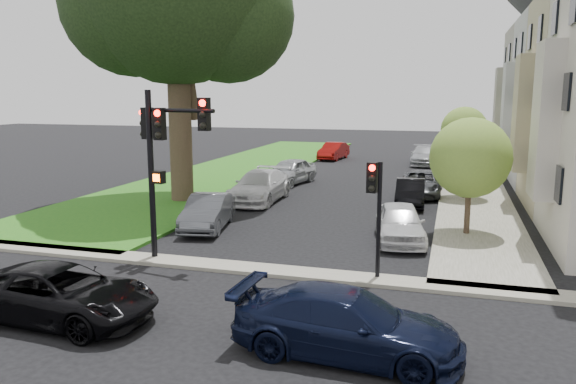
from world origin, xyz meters
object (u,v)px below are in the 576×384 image
(traffic_signal_main, at_px, (163,145))
(small_tree_a, at_px, (470,158))
(traffic_signal_secondary, at_px, (375,198))
(car_cross_near, at_px, (60,294))
(small_tree_c, at_px, (464,130))
(car_cross_far, at_px, (346,323))
(small_tree_b, at_px, (466,148))
(car_parked_1, at_px, (410,193))
(car_parked_2, at_px, (421,183))
(car_parked_6, at_px, (260,186))
(car_parked_5, at_px, (208,212))
(car_parked_7, at_px, (290,171))
(car_parked_9, at_px, (334,151))
(car_parked_4, at_px, (424,156))
(car_parked_0, at_px, (400,223))

(traffic_signal_main, bearing_deg, small_tree_a, 32.82)
(small_tree_a, xyz_separation_m, traffic_signal_secondary, (-2.74, -6.21, -0.58))
(car_cross_near, bearing_deg, small_tree_a, -37.87)
(traffic_signal_secondary, bearing_deg, small_tree_c, 83.34)
(car_cross_near, xyz_separation_m, car_cross_far, (7.01, 0.13, 0.03))
(small_tree_a, height_order, small_tree_c, small_tree_a)
(small_tree_a, bearing_deg, small_tree_b, 90.00)
(traffic_signal_secondary, distance_m, car_parked_1, 11.81)
(small_tree_a, distance_m, car_cross_far, 11.75)
(small_tree_c, distance_m, traffic_signal_secondary, 23.60)
(small_tree_a, xyz_separation_m, car_parked_2, (-2.23, 8.43, -2.38))
(small_tree_c, relative_size, car_parked_6, 0.85)
(car_parked_5, bearing_deg, small_tree_c, 51.04)
(small_tree_b, relative_size, car_cross_near, 0.84)
(car_parked_7, relative_size, car_parked_9, 1.07)
(small_tree_b, height_order, small_tree_c, small_tree_c)
(small_tree_c, xyz_separation_m, traffic_signal_main, (-9.56, -23.39, 0.80))
(car_cross_near, bearing_deg, car_parked_7, 3.66)
(small_tree_b, distance_m, traffic_signal_secondary, 14.28)
(small_tree_b, relative_size, traffic_signal_secondary, 1.15)
(small_tree_c, relative_size, car_parked_7, 1.01)
(traffic_signal_secondary, bearing_deg, car_cross_far, -88.60)
(small_tree_c, xyz_separation_m, car_parked_6, (-10.00, -12.86, -2.26))
(car_parked_7, bearing_deg, car_parked_6, -78.12)
(traffic_signal_main, bearing_deg, car_cross_far, -35.97)
(car_parked_4, height_order, car_parked_7, car_parked_7)
(small_tree_b, distance_m, car_parked_1, 4.03)
(car_parked_2, bearing_deg, car_cross_near, -110.05)
(small_tree_a, xyz_separation_m, car_parked_6, (-10.00, 4.36, -2.26))
(traffic_signal_main, bearing_deg, traffic_signal_secondary, -0.36)
(small_tree_c, distance_m, car_parked_9, 12.15)
(car_cross_near, distance_m, car_parked_9, 34.78)
(small_tree_c, relative_size, traffic_signal_main, 0.82)
(small_tree_a, relative_size, small_tree_c, 1.00)
(car_cross_far, distance_m, car_parked_2, 19.65)
(traffic_signal_secondary, bearing_deg, car_parked_5, 148.80)
(traffic_signal_main, relative_size, car_cross_near, 1.15)
(car_parked_2, relative_size, car_parked_4, 0.96)
(small_tree_a, distance_m, car_parked_9, 25.65)
(traffic_signal_main, distance_m, car_parked_7, 16.62)
(traffic_signal_secondary, distance_m, car_cross_near, 8.77)
(car_parked_6, bearing_deg, car_cross_far, -65.49)
(traffic_signal_main, bearing_deg, car_parked_0, 32.74)
(traffic_signal_secondary, xyz_separation_m, car_parked_4, (-0.02, 28.08, -1.75))
(small_tree_c, bearing_deg, car_parked_0, -97.30)
(car_parked_7, bearing_deg, traffic_signal_secondary, -54.76)
(car_parked_6, bearing_deg, car_cross_near, -89.48)
(car_parked_4, distance_m, car_parked_5, 24.74)
(traffic_signal_secondary, relative_size, car_parked_0, 0.84)
(car_parked_4, bearing_deg, car_parked_5, -110.09)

